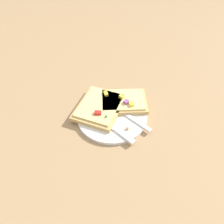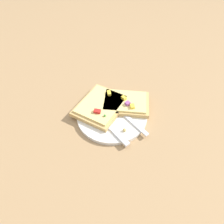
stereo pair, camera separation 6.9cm
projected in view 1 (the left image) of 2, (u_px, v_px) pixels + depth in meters
The scene contains 7 objects.
ground_plane at pixel (112, 117), 0.71m from camera, with size 4.00×4.00×0.00m, color #9E7A51.
plate at pixel (112, 115), 0.70m from camera, with size 0.23×0.23×0.01m.
fork at pixel (119, 110), 0.71m from camera, with size 0.07×0.23×0.01m.
knife at pixel (113, 127), 0.66m from camera, with size 0.07×0.20×0.01m.
pizza_slice_main at pixel (100, 107), 0.71m from camera, with size 0.18×0.16×0.03m.
pizza_slice_corner at pixel (123, 101), 0.73m from camera, with size 0.18×0.19×0.03m.
crumb_scatter at pixel (113, 116), 0.69m from camera, with size 0.08×0.15×0.01m.
Camera 1 is at (-0.41, -0.24, 0.53)m, focal length 35.00 mm.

